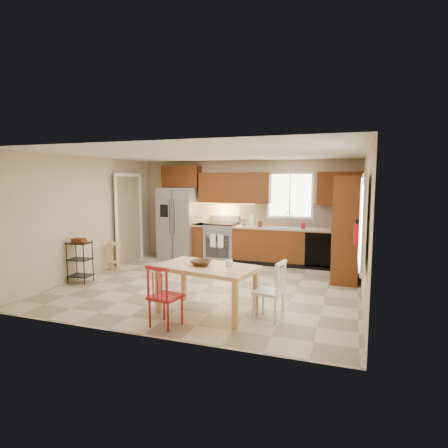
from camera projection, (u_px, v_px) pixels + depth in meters
floor at (211, 285)px, 7.23m from camera, size 5.50×5.50×0.00m
ceiling at (210, 154)px, 6.93m from camera, size 5.50×5.00×0.02m
wall_back at (246, 211)px, 9.42m from camera, size 5.50×0.02×2.50m
wall_front at (139, 241)px, 4.73m from camera, size 5.50×0.02×2.50m
wall_left at (90, 216)px, 7.97m from camera, size 0.02×5.00×2.50m
wall_right at (365, 227)px, 6.18m from camera, size 0.02×5.00×2.50m
refrigerator at (179, 223)px, 9.66m from camera, size 0.92×0.75×1.82m
range_stove at (221, 242)px, 9.40m from camera, size 0.76×0.63×0.92m
base_cabinet_narrow at (201, 241)px, 9.59m from camera, size 0.30×0.60×0.90m
base_cabinet_run at (295, 247)px, 8.82m from camera, size 2.92×0.60×0.90m
dishwasher at (318, 250)px, 8.36m from camera, size 0.60×0.02×0.78m
backsplash at (298, 215)px, 9.00m from camera, size 2.92×0.03×0.55m
upper_over_fridge at (182, 177)px, 9.71m from camera, size 1.00×0.35×0.55m
upper_left_block at (235, 188)px, 9.27m from camera, size 1.80×0.35×0.75m
upper_right_block at (340, 189)px, 8.46m from camera, size 1.00×0.35×0.75m
window_back at (290, 195)px, 9.00m from camera, size 1.12×0.04×1.12m
sink at (287, 229)px, 8.83m from camera, size 0.62×0.46×0.16m
undercab_glow at (223, 203)px, 9.39m from camera, size 1.60×0.30×0.01m
soap_bottle at (303, 225)px, 8.60m from camera, size 0.09×0.09×0.19m
paper_towel at (252, 221)px, 9.04m from camera, size 0.12×0.12×0.28m
canister_steel at (244, 222)px, 9.11m from camera, size 0.11×0.11×0.18m
canister_wood at (260, 224)px, 8.95m from camera, size 0.10×0.10×0.14m
pantry at (346, 229)px, 7.44m from camera, size 0.50×0.95×2.10m
fire_extinguisher at (357, 234)px, 6.38m from camera, size 0.12×0.12×0.36m
window_right at (363, 222)px, 5.10m from camera, size 0.04×1.02×1.32m
doorway at (128, 220)px, 9.19m from camera, size 0.04×0.95×2.10m
dining_table at (207, 290)px, 5.67m from camera, size 1.61×1.08×0.72m
chair_red at (166, 295)px, 5.16m from camera, size 0.47×0.47×0.87m
chair_white at (269, 290)px, 5.40m from camera, size 0.47×0.47×0.87m
table_bowl at (201, 266)px, 5.66m from camera, size 0.35×0.35×0.07m
table_jar at (229, 265)px, 5.60m from camera, size 0.12×0.12×0.12m
bar_stool at (114, 256)px, 8.42m from camera, size 0.39×0.39×0.62m
utility_cart at (80, 262)px, 7.36m from camera, size 0.44×0.35×0.84m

